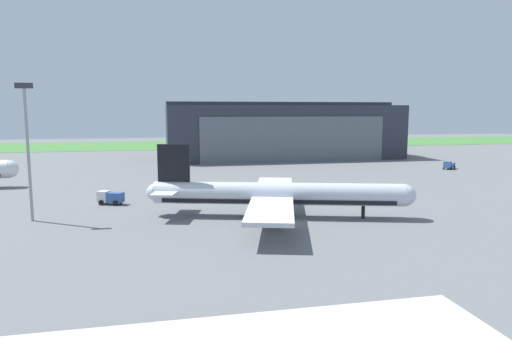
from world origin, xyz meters
The scene contains 7 objects.
ground_plane centered at (0.00, 0.00, 0.00)m, with size 440.00×440.00×0.00m, color slate.
grass_field_strip centered at (0.00, 159.20, 0.04)m, with size 440.00×56.00×0.08m, color #447D39.
maintenance_hangar centered at (23.81, 92.45, 9.22)m, with size 79.64×31.34×19.37m.
airliner_near_right centered at (-0.98, 4.48, 3.55)m, with size 40.17×36.39×11.29m.
ops_van centered at (-27.24, 19.91, 1.29)m, with size 4.77×3.40×2.36m.
stair_truck centered at (61.48, 50.92, 1.13)m, with size 5.04×4.53×2.27m.
apron_light_mast centered at (-37.52, 9.76, 11.88)m, with size 2.40×0.50×20.44m.
Camera 1 is at (-18.61, -62.72, 16.49)m, focal length 32.01 mm.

